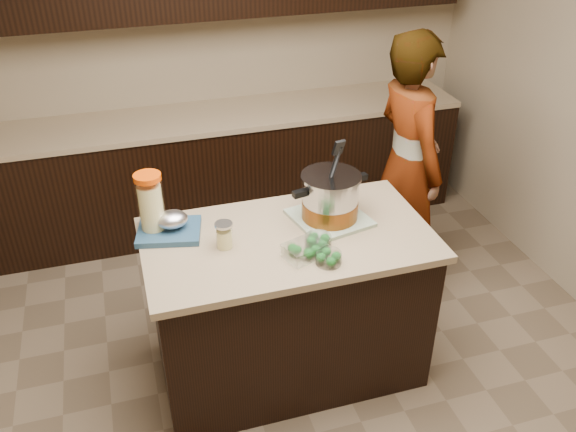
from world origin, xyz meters
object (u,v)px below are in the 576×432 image
object	(u,v)px
island	(288,305)
lemonade_pitcher	(151,207)
stock_pot	(330,199)
person	(407,165)

from	to	relation	value
island	lemonade_pitcher	distance (m)	0.91
island	lemonade_pitcher	size ratio (longest dim) A/B	4.45
stock_pot	lemonade_pitcher	xyz separation A→B (m)	(-0.89, 0.14, 0.03)
island	person	distance (m)	1.23
lemonade_pitcher	stock_pot	bearing A→B (deg)	-8.77
island	stock_pot	bearing A→B (deg)	19.40
island	person	size ratio (longest dim) A/B	0.85
stock_pot	person	size ratio (longest dim) A/B	0.26
island	person	bearing A→B (deg)	32.82
lemonade_pitcher	person	world-z (taller)	person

